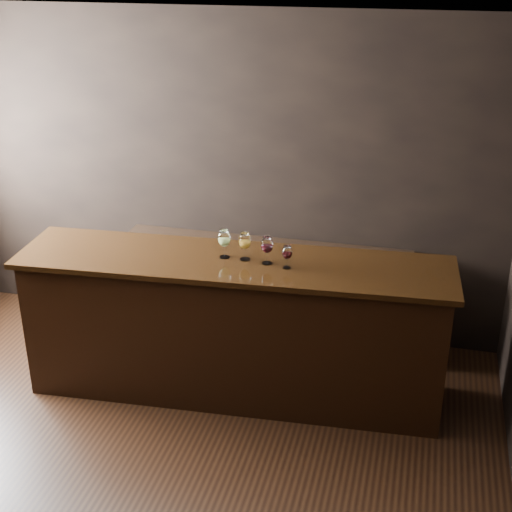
% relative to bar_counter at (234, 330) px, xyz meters
% --- Properties ---
extents(ground, '(5.00, 5.00, 0.00)m').
position_rel_bar_counter_xyz_m(ground, '(-0.44, -1.18, -0.55)').
color(ground, black).
rests_on(ground, ground).
extents(room_shell, '(5.02, 4.52, 2.81)m').
position_rel_bar_counter_xyz_m(room_shell, '(-0.68, -1.07, 1.26)').
color(room_shell, black).
rests_on(room_shell, ground).
extents(bar_counter, '(3.15, 0.86, 1.09)m').
position_rel_bar_counter_xyz_m(bar_counter, '(0.00, 0.00, 0.00)').
color(bar_counter, black).
rests_on(bar_counter, ground).
extents(bar_top, '(3.26, 0.94, 0.04)m').
position_rel_bar_counter_xyz_m(bar_top, '(-0.00, 0.00, 0.57)').
color(bar_top, black).
rests_on(bar_top, bar_counter).
extents(back_bar_shelf, '(2.49, 0.40, 0.89)m').
position_rel_bar_counter_xyz_m(back_bar_shelf, '(0.04, 0.85, -0.10)').
color(back_bar_shelf, black).
rests_on(back_bar_shelf, ground).
extents(glass_white, '(0.09, 0.09, 0.22)m').
position_rel_bar_counter_xyz_m(glass_white, '(-0.07, 0.03, 0.73)').
color(glass_white, white).
rests_on(glass_white, bar_top).
extents(glass_amber, '(0.09, 0.09, 0.21)m').
position_rel_bar_counter_xyz_m(glass_amber, '(0.08, 0.03, 0.73)').
color(glass_amber, white).
rests_on(glass_amber, bar_top).
extents(glass_red_a, '(0.09, 0.09, 0.21)m').
position_rel_bar_counter_xyz_m(glass_red_a, '(0.25, 0.00, 0.73)').
color(glass_red_a, white).
rests_on(glass_red_a, bar_top).
extents(glass_red_b, '(0.07, 0.07, 0.17)m').
position_rel_bar_counter_xyz_m(glass_red_b, '(0.41, -0.04, 0.70)').
color(glass_red_b, white).
rests_on(glass_red_b, bar_top).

